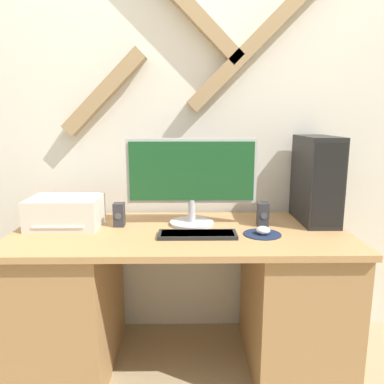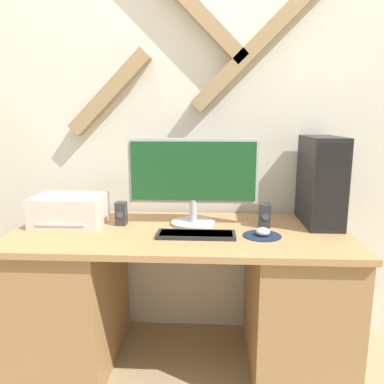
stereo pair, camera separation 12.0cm
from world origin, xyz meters
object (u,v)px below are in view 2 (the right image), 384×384
printer (69,210)px  speaker_left (121,213)px  monitor (193,176)px  speaker_right (265,215)px  computer_tower (321,181)px  keyboard (196,234)px  mouse (263,232)px

printer → speaker_left: bearing=1.2°
monitor → speaker_right: monitor is taller
computer_tower → printer: (-1.32, -0.08, -0.15)m
keyboard → speaker_right: size_ratio=3.06×
monitor → speaker_right: bearing=-4.8°
monitor → mouse: monitor is taller
mouse → printer: size_ratio=0.20×
monitor → keyboard: size_ratio=1.80×
monitor → speaker_left: size_ratio=5.50×
printer → speaker_right: size_ratio=2.92×
computer_tower → printer: 1.33m
computer_tower → keyboard: bearing=-158.1°
printer → keyboard: bearing=-14.5°
mouse → speaker_left: speaker_left is taller
mouse → speaker_left: bearing=167.6°
keyboard → speaker_left: (-0.40, 0.18, 0.05)m
monitor → printer: size_ratio=1.89×
monitor → mouse: size_ratio=9.30×
computer_tower → speaker_right: bearing=-164.7°
speaker_right → keyboard: bearing=-152.8°
printer → speaker_left: (0.27, 0.01, -0.02)m
speaker_right → speaker_left: bearing=179.8°
mouse → printer: bearing=171.3°
speaker_right → mouse: bearing=-100.2°
computer_tower → mouse: bearing=-143.9°
monitor → computer_tower: (0.67, 0.05, -0.03)m
speaker_left → printer: bearing=-178.8°
monitor → computer_tower: bearing=4.3°
speaker_left → monitor: bearing=4.3°
keyboard → printer: 0.70m
monitor → speaker_right: (0.37, -0.03, -0.20)m
printer → speaker_right: bearing=0.2°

